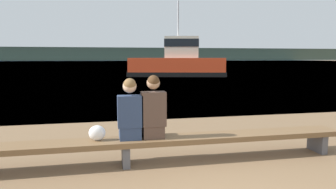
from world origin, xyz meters
The scene contains 7 objects.
water_surface centered at (0.00, 126.00, 0.00)m, with size 240.00×240.00×0.00m, color #426B8E.
far_shoreline centered at (0.00, 181.38, 3.76)m, with size 600.00×12.00×7.51m, color #384233.
bench_main centered at (-0.91, 2.48, 0.36)m, with size 7.85×0.51×0.44m.
person_left centered at (-0.83, 2.49, 0.88)m, with size 0.40×0.43×1.02m.
person_right centered at (-0.44, 2.49, 0.90)m, with size 0.40×0.43×1.06m.
shopping_bag centered at (-1.36, 2.51, 0.56)m, with size 0.27×0.17×0.25m.
tugboat_red centered at (5.50, 25.49, 1.18)m, with size 9.56×4.95×7.01m.
Camera 1 is at (-1.19, -2.37, 1.79)m, focal length 32.00 mm.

